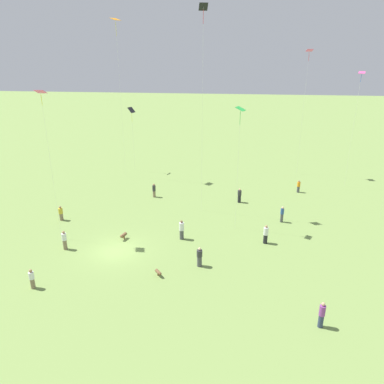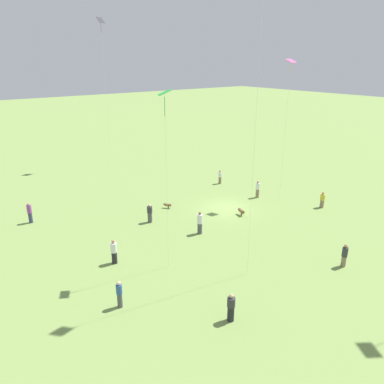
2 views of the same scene
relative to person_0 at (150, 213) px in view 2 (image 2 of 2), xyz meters
The scene contains 16 objects.
ground_plane 7.76m from the person_0, 102.18° to the right, with size 240.00×240.00×0.00m, color #7A994C.
person_0 is the anchor object (origin of this frame).
person_1 16.00m from the person_0, 154.88° to the right, with size 0.52×0.52×1.69m.
person_2 10.45m from the person_0, 53.19° to the left, with size 0.55×0.55×1.88m.
person_4 14.34m from the person_0, 166.63° to the left, with size 0.57×0.57×1.70m.
person_5 12.17m from the person_0, 96.60° to the right, with size 0.46×0.46×1.79m.
person_6 11.93m from the person_0, 140.41° to the left, with size 0.37×0.37×1.71m.
person_7 7.20m from the person_0, 128.59° to the left, with size 0.45×0.45×1.81m.
person_8 12.80m from the person_0, 69.99° to the right, with size 0.54×0.54×1.61m.
person_9 4.89m from the person_0, 154.80° to the right, with size 0.63×0.63×1.91m.
person_10 16.61m from the person_0, 115.25° to the right, with size 0.47×0.47×1.58m.
kite_0 26.10m from the person_0, 16.44° to the right, with size 0.87×1.03×18.30m.
kite_2 12.86m from the person_0, 158.18° to the left, with size 1.03×1.00×11.88m.
kite_8 18.15m from the person_0, 103.83° to the right, with size 0.76×0.82×13.57m.
dog_0 3.58m from the person_0, 59.30° to the right, with size 0.71×0.63×0.49m.
dog_1 8.35m from the person_0, 116.51° to the right, with size 0.87×0.49×0.61m.
Camera 2 is at (-24.57, 22.86, 13.61)m, focal length 35.00 mm.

